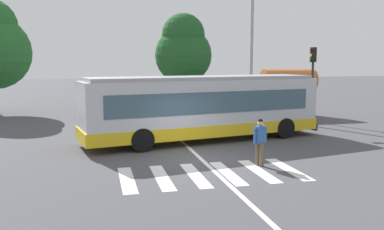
{
  "coord_description": "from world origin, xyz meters",
  "views": [
    {
      "loc": [
        -3.79,
        -14.63,
        3.71
      ],
      "look_at": [
        0.44,
        3.17,
        1.3
      ],
      "focal_mm": 37.55,
      "sensor_mm": 36.0,
      "label": 1
    }
  ],
  "objects_px": {
    "parked_car_white": "(96,105)",
    "bus_stop_shelter": "(288,81)",
    "twin_arm_street_lamp": "(252,37)",
    "city_transit_bus": "(204,107)",
    "traffic_light_far_corner": "(313,72)",
    "parked_car_teal": "(210,103)",
    "pedestrian_crossing_street": "(260,139)",
    "parked_car_silver": "(174,104)",
    "parked_car_red": "(133,104)",
    "background_tree_right": "(183,49)"
  },
  "relations": [
    {
      "from": "parked_car_white",
      "to": "bus_stop_shelter",
      "type": "xyz_separation_m",
      "value": [
        12.93,
        -3.04,
        1.65
      ]
    },
    {
      "from": "pedestrian_crossing_street",
      "to": "bus_stop_shelter",
      "type": "relative_size",
      "value": 0.46
    },
    {
      "from": "parked_car_red",
      "to": "parked_car_teal",
      "type": "bearing_deg",
      "value": -7.73
    },
    {
      "from": "parked_car_white",
      "to": "parked_car_red",
      "type": "bearing_deg",
      "value": 1.77
    },
    {
      "from": "background_tree_right",
      "to": "parked_car_silver",
      "type": "bearing_deg",
      "value": -107.35
    },
    {
      "from": "parked_car_white",
      "to": "parked_car_silver",
      "type": "relative_size",
      "value": 0.99
    },
    {
      "from": "parked_car_white",
      "to": "parked_car_red",
      "type": "xyz_separation_m",
      "value": [
        2.55,
        0.08,
        0.0
      ]
    },
    {
      "from": "parked_car_red",
      "to": "twin_arm_street_lamp",
      "type": "height_order",
      "value": "twin_arm_street_lamp"
    },
    {
      "from": "city_transit_bus",
      "to": "parked_car_red",
      "type": "relative_size",
      "value": 2.57
    },
    {
      "from": "parked_car_white",
      "to": "parked_car_teal",
      "type": "height_order",
      "value": "same"
    },
    {
      "from": "parked_car_white",
      "to": "background_tree_right",
      "type": "bearing_deg",
      "value": 42.95
    },
    {
      "from": "parked_car_red",
      "to": "parked_car_silver",
      "type": "xyz_separation_m",
      "value": [
        2.9,
        -0.26,
        0.0
      ]
    },
    {
      "from": "city_transit_bus",
      "to": "parked_car_silver",
      "type": "relative_size",
      "value": 2.6
    },
    {
      "from": "pedestrian_crossing_street",
      "to": "parked_car_teal",
      "type": "height_order",
      "value": "pedestrian_crossing_street"
    },
    {
      "from": "parked_car_silver",
      "to": "twin_arm_street_lamp",
      "type": "relative_size",
      "value": 0.53
    },
    {
      "from": "traffic_light_far_corner",
      "to": "bus_stop_shelter",
      "type": "distance_m",
      "value": 2.96
    },
    {
      "from": "traffic_light_far_corner",
      "to": "twin_arm_street_lamp",
      "type": "bearing_deg",
      "value": 130.91
    },
    {
      "from": "parked_car_teal",
      "to": "traffic_light_far_corner",
      "type": "bearing_deg",
      "value": -46.07
    },
    {
      "from": "parked_car_silver",
      "to": "background_tree_right",
      "type": "relative_size",
      "value": 0.57
    },
    {
      "from": "twin_arm_street_lamp",
      "to": "pedestrian_crossing_street",
      "type": "bearing_deg",
      "value": -110.17
    },
    {
      "from": "city_transit_bus",
      "to": "pedestrian_crossing_street",
      "type": "bearing_deg",
      "value": -81.85
    },
    {
      "from": "parked_car_red",
      "to": "parked_car_teal",
      "type": "height_order",
      "value": "same"
    },
    {
      "from": "parked_car_teal",
      "to": "bus_stop_shelter",
      "type": "bearing_deg",
      "value": -25.83
    },
    {
      "from": "parked_car_teal",
      "to": "traffic_light_far_corner",
      "type": "relative_size",
      "value": 0.99
    },
    {
      "from": "parked_car_silver",
      "to": "pedestrian_crossing_street",
      "type": "bearing_deg",
      "value": -88.84
    },
    {
      "from": "background_tree_right",
      "to": "parked_car_red",
      "type": "bearing_deg",
      "value": -126.08
    },
    {
      "from": "parked_car_teal",
      "to": "background_tree_right",
      "type": "height_order",
      "value": "background_tree_right"
    },
    {
      "from": "city_transit_bus",
      "to": "bus_stop_shelter",
      "type": "relative_size",
      "value": 3.19
    },
    {
      "from": "traffic_light_far_corner",
      "to": "twin_arm_street_lamp",
      "type": "distance_m",
      "value": 4.79
    },
    {
      "from": "city_transit_bus",
      "to": "twin_arm_street_lamp",
      "type": "xyz_separation_m",
      "value": [
        5.3,
        7.36,
        3.79
      ]
    },
    {
      "from": "twin_arm_street_lamp",
      "to": "parked_car_red",
      "type": "bearing_deg",
      "value": 160.14
    },
    {
      "from": "city_transit_bus",
      "to": "parked_car_red",
      "type": "bearing_deg",
      "value": 103.66
    },
    {
      "from": "city_transit_bus",
      "to": "parked_car_red",
      "type": "distance_m",
      "value": 10.5
    },
    {
      "from": "traffic_light_far_corner",
      "to": "twin_arm_street_lamp",
      "type": "xyz_separation_m",
      "value": [
        -2.76,
        3.19,
        2.27
      ]
    },
    {
      "from": "city_transit_bus",
      "to": "parked_car_teal",
      "type": "bearing_deg",
      "value": 72.36
    },
    {
      "from": "bus_stop_shelter",
      "to": "twin_arm_street_lamp",
      "type": "distance_m",
      "value": 3.96
    },
    {
      "from": "parked_car_silver",
      "to": "parked_car_teal",
      "type": "bearing_deg",
      "value": -10.68
    },
    {
      "from": "parked_car_red",
      "to": "parked_car_silver",
      "type": "relative_size",
      "value": 1.01
    },
    {
      "from": "parked_car_red",
      "to": "parked_car_teal",
      "type": "distance_m",
      "value": 5.52
    },
    {
      "from": "traffic_light_far_corner",
      "to": "background_tree_right",
      "type": "relative_size",
      "value": 0.57
    },
    {
      "from": "parked_car_red",
      "to": "twin_arm_street_lamp",
      "type": "xyz_separation_m",
      "value": [
        7.77,
        -2.81,
        4.61
      ]
    },
    {
      "from": "bus_stop_shelter",
      "to": "parked_car_teal",
      "type": "bearing_deg",
      "value": 154.17
    },
    {
      "from": "pedestrian_crossing_street",
      "to": "parked_car_silver",
      "type": "distance_m",
      "value": 14.99
    },
    {
      "from": "parked_car_teal",
      "to": "background_tree_right",
      "type": "relative_size",
      "value": 0.57
    },
    {
      "from": "parked_car_teal",
      "to": "background_tree_right",
      "type": "distance_m",
      "value": 8.89
    },
    {
      "from": "background_tree_right",
      "to": "pedestrian_crossing_street",
      "type": "bearing_deg",
      "value": -95.13
    },
    {
      "from": "traffic_light_far_corner",
      "to": "bus_stop_shelter",
      "type": "relative_size",
      "value": 1.24
    },
    {
      "from": "twin_arm_street_lamp",
      "to": "parked_car_white",
      "type": "bearing_deg",
      "value": 165.2
    },
    {
      "from": "parked_car_silver",
      "to": "parked_car_teal",
      "type": "relative_size",
      "value": 1.0
    },
    {
      "from": "parked_car_white",
      "to": "bus_stop_shelter",
      "type": "bearing_deg",
      "value": -13.23
    }
  ]
}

